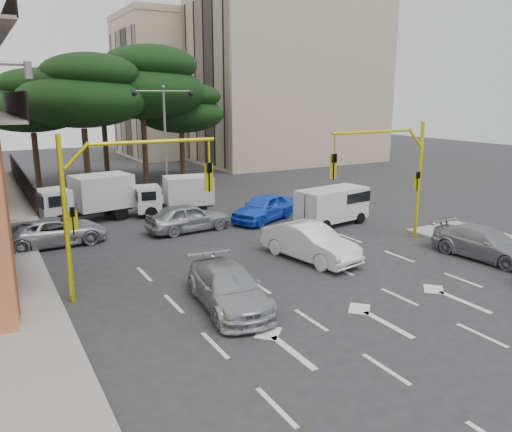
# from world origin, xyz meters

# --- Properties ---
(ground) EXTENTS (120.00, 120.00, 0.00)m
(ground) POSITION_xyz_m (0.00, 0.00, 0.00)
(ground) COLOR #28282B
(ground) RESTS_ON ground
(median_strip) EXTENTS (1.40, 6.00, 0.15)m
(median_strip) POSITION_xyz_m (0.00, 16.00, 0.07)
(median_strip) COLOR gray
(median_strip) RESTS_ON ground
(apartment_beige_near) EXTENTS (20.20, 12.15, 18.70)m
(apartment_beige_near) POSITION_xyz_m (19.95, 32.00, 9.35)
(apartment_beige_near) COLOR tan
(apartment_beige_near) RESTS_ON ground
(apartment_beige_far) EXTENTS (16.20, 12.15, 16.70)m
(apartment_beige_far) POSITION_xyz_m (12.95, 44.00, 8.35)
(apartment_beige_far) COLOR tan
(apartment_beige_far) RESTS_ON ground
(pine_left_near) EXTENTS (9.15, 9.15, 10.23)m
(pine_left_near) POSITION_xyz_m (-3.94, 21.96, 7.60)
(pine_left_near) COLOR #382616
(pine_left_near) RESTS_ON ground
(pine_center) EXTENTS (9.98, 9.98, 11.16)m
(pine_center) POSITION_xyz_m (1.06, 23.96, 8.30)
(pine_center) COLOR #382616
(pine_center) RESTS_ON ground
(pine_left_far) EXTENTS (8.32, 8.32, 9.30)m
(pine_left_far) POSITION_xyz_m (-6.94, 25.96, 6.91)
(pine_left_far) COLOR #382616
(pine_left_far) RESTS_ON ground
(pine_right) EXTENTS (7.49, 7.49, 8.37)m
(pine_right) POSITION_xyz_m (5.06, 25.96, 6.22)
(pine_right) COLOR #382616
(pine_right) RESTS_ON ground
(pine_back) EXTENTS (9.15, 9.15, 10.23)m
(pine_back) POSITION_xyz_m (-0.94, 28.96, 7.60)
(pine_back) COLOR #382616
(pine_back) RESTS_ON ground
(signal_mast_right) EXTENTS (5.79, 0.37, 6.00)m
(signal_mast_right) POSITION_xyz_m (6.80, 1.99, 3.88)
(signal_mast_right) COLOR yellow
(signal_mast_right) RESTS_ON ground
(signal_mast_left) EXTENTS (5.79, 0.37, 6.00)m
(signal_mast_left) POSITION_xyz_m (-6.80, 1.99, 3.88)
(signal_mast_left) COLOR yellow
(signal_mast_left) RESTS_ON ground
(street_lamp_center) EXTENTS (4.16, 0.36, 7.77)m
(street_lamp_center) POSITION_xyz_m (0.00, 16.00, 5.43)
(street_lamp_center) COLOR slate
(street_lamp_center) RESTS_ON median_strip
(car_white_hatch) EXTENTS (2.59, 5.15, 1.62)m
(car_white_hatch) POSITION_xyz_m (1.64, 1.70, 0.81)
(car_white_hatch) COLOR silver
(car_white_hatch) RESTS_ON ground
(car_blue_compact) EXTENTS (5.04, 3.73, 1.60)m
(car_blue_compact) POSITION_xyz_m (3.47, 9.00, 0.80)
(car_blue_compact) COLOR blue
(car_blue_compact) RESTS_ON ground
(car_silver_wagon) EXTENTS (2.61, 5.17, 1.44)m
(car_silver_wagon) POSITION_xyz_m (-3.89, -1.18, 0.72)
(car_silver_wagon) COLOR #A0A2A7
(car_silver_wagon) RESTS_ON ground
(car_silver_cross_a) EXTENTS (5.00, 2.38, 1.38)m
(car_silver_cross_a) POSITION_xyz_m (-8.00, 9.81, 0.69)
(car_silver_cross_a) COLOR #ABADB3
(car_silver_cross_a) RESTS_ON ground
(car_silver_cross_b) EXTENTS (4.72, 2.16, 1.57)m
(car_silver_cross_b) POSITION_xyz_m (-1.31, 9.00, 0.78)
(car_silver_cross_b) COLOR #A0A3A8
(car_silver_cross_b) RESTS_ON ground
(car_silver_parked) EXTENTS (2.45, 5.06, 1.42)m
(car_silver_parked) POSITION_xyz_m (8.70, -2.07, 0.71)
(car_silver_parked) COLOR gray
(car_silver_parked) RESTS_ON ground
(van_white) EXTENTS (4.51, 2.52, 2.14)m
(van_white) POSITION_xyz_m (6.49, 6.36, 1.07)
(van_white) COLOR silver
(van_white) RESTS_ON ground
(box_truck_a) EXTENTS (5.77, 3.21, 2.68)m
(box_truck_a) POSITION_xyz_m (-5.70, 14.00, 1.34)
(box_truck_a) COLOR silver
(box_truck_a) RESTS_ON ground
(box_truck_b) EXTENTS (5.06, 2.79, 2.36)m
(box_truck_b) POSITION_xyz_m (-0.50, 13.22, 1.18)
(box_truck_b) COLOR white
(box_truck_b) RESTS_ON ground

